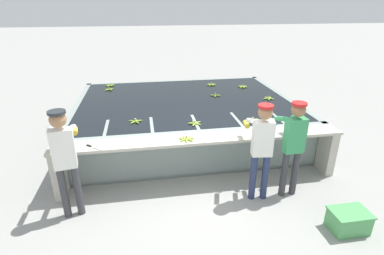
# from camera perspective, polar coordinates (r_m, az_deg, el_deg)

# --- Properties ---
(ground_plane) EXTENTS (80.00, 80.00, 0.00)m
(ground_plane) POSITION_cam_1_polar(r_m,az_deg,el_deg) (5.47, 2.39, -11.63)
(ground_plane) COLOR #999993
(ground_plane) RESTS_ON ground
(wash_tank) EXTENTS (5.10, 3.96, 0.92)m
(wash_tank) POSITION_cam_1_polar(r_m,az_deg,el_deg) (7.38, -1.40, 1.85)
(wash_tank) COLOR gray
(wash_tank) RESTS_ON ground
(work_ledge) EXTENTS (5.10, 0.45, 0.92)m
(work_ledge) POSITION_cam_1_polar(r_m,az_deg,el_deg) (5.32, 2.01, -4.37)
(work_ledge) COLOR #B7B2A3
(work_ledge) RESTS_ON ground
(worker_0) EXTENTS (0.48, 0.75, 1.73)m
(worker_0) POSITION_cam_1_polar(r_m,az_deg,el_deg) (4.73, -23.14, -4.62)
(worker_0) COLOR #38383D
(worker_0) RESTS_ON ground
(worker_1) EXTENTS (0.46, 0.74, 1.67)m
(worker_1) POSITION_cam_1_polar(r_m,az_deg,el_deg) (4.89, 13.13, -2.94)
(worker_1) COLOR navy
(worker_1) RESTS_ON ground
(worker_2) EXTENTS (0.42, 0.72, 1.67)m
(worker_2) POSITION_cam_1_polar(r_m,az_deg,el_deg) (5.13, 18.69, -2.32)
(worker_2) COLOR #38383D
(worker_2) RESTS_ON ground
(banana_bunch_floating_0) EXTENTS (0.28, 0.27, 0.08)m
(banana_bunch_floating_0) POSITION_cam_1_polar(r_m,az_deg,el_deg) (5.97, -10.76, 1.19)
(banana_bunch_floating_0) COLOR #7FAD33
(banana_bunch_floating_0) RESTS_ON wash_tank
(banana_bunch_floating_1) EXTENTS (0.27, 0.27, 0.08)m
(banana_bunch_floating_1) POSITION_cam_1_polar(r_m,az_deg,el_deg) (5.77, 0.54, 0.82)
(banana_bunch_floating_1) COLOR #93BC3D
(banana_bunch_floating_1) RESTS_ON wash_tank
(banana_bunch_floating_2) EXTENTS (0.28, 0.28, 0.08)m
(banana_bunch_floating_2) POSITION_cam_1_polar(r_m,az_deg,el_deg) (8.46, 9.63, 7.70)
(banana_bunch_floating_2) COLOR #8CB738
(banana_bunch_floating_2) RESTS_ON wash_tank
(banana_bunch_floating_3) EXTENTS (0.24, 0.24, 0.08)m
(banana_bunch_floating_3) POSITION_cam_1_polar(r_m,az_deg,el_deg) (8.36, -15.51, 7.01)
(banana_bunch_floating_3) COLOR #7FAD33
(banana_bunch_floating_3) RESTS_ON wash_tank
(banana_bunch_floating_4) EXTENTS (0.28, 0.28, 0.08)m
(banana_bunch_floating_4) POSITION_cam_1_polar(r_m,az_deg,el_deg) (8.57, 3.71, 8.16)
(banana_bunch_floating_4) COLOR #7FAD33
(banana_bunch_floating_4) RESTS_ON wash_tank
(banana_bunch_floating_5) EXTENTS (0.28, 0.28, 0.08)m
(banana_bunch_floating_5) POSITION_cam_1_polar(r_m,az_deg,el_deg) (8.78, -15.34, 7.76)
(banana_bunch_floating_5) COLOR #75A333
(banana_bunch_floating_5) RESTS_ON wash_tank
(banana_bunch_floating_6) EXTENTS (0.27, 0.28, 0.08)m
(banana_bunch_floating_6) POSITION_cam_1_polar(r_m,az_deg,el_deg) (7.52, 14.35, 5.40)
(banana_bunch_floating_6) COLOR #9EC642
(banana_bunch_floating_6) RESTS_ON wash_tank
(banana_bunch_floating_7) EXTENTS (0.28, 0.28, 0.08)m
(banana_bunch_floating_7) POSITION_cam_1_polar(r_m,az_deg,el_deg) (7.56, 4.44, 6.14)
(banana_bunch_floating_7) COLOR #75A333
(banana_bunch_floating_7) RESTS_ON wash_tank
(banana_bunch_floating_8) EXTENTS (0.28, 0.28, 0.08)m
(banana_bunch_floating_8) POSITION_cam_1_polar(r_m,az_deg,el_deg) (6.05, 11.52, 1.42)
(banana_bunch_floating_8) COLOR #93BC3D
(banana_bunch_floating_8) RESTS_ON wash_tank
(banana_bunch_ledge_0) EXTENTS (0.28, 0.28, 0.08)m
(banana_bunch_ledge_0) POSITION_cam_1_polar(r_m,az_deg,el_deg) (5.11, -1.06, -2.17)
(banana_bunch_ledge_0) COLOR #9EC642
(banana_bunch_ledge_0) RESTS_ON work_ledge
(knife_0) EXTENTS (0.28, 0.25, 0.02)m
(knife_0) POSITION_cam_1_polar(r_m,az_deg,el_deg) (5.12, -18.52, -3.48)
(knife_0) COLOR silver
(knife_0) RESTS_ON work_ledge
(crate) EXTENTS (0.55, 0.39, 0.32)m
(crate) POSITION_cam_1_polar(r_m,az_deg,el_deg) (5.08, 27.66, -15.45)
(crate) COLOR #4C9E56
(crate) RESTS_ON ground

